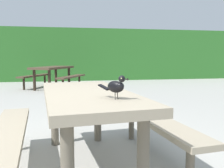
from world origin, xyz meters
TOP-DOWN VIEW (x-y plane):
  - hedge_wall at (0.00, 9.48)m, footprint 28.00×1.21m
  - picnic_table_foreground at (0.33, 0.22)m, footprint 1.86×1.88m
  - bird_grackle at (0.52, -0.26)m, footprint 0.20×0.24m
  - picnic_table_mid_left at (-0.35, 6.44)m, footprint 2.26×2.27m

SIDE VIEW (x-z plane):
  - picnic_table_foreground at x=0.33m, z-range 0.19..0.93m
  - picnic_table_mid_left at x=-0.35m, z-range 0.19..0.93m
  - bird_grackle at x=0.52m, z-range 0.75..0.94m
  - hedge_wall at x=0.00m, z-range 0.00..2.35m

